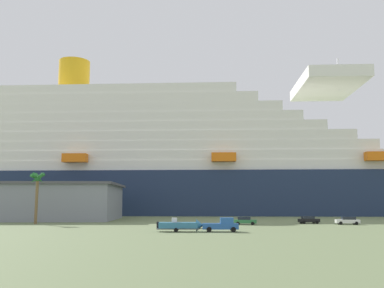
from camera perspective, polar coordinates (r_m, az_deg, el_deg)
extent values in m
plane|color=#66754C|center=(112.77, 2.22, -10.10)|extent=(600.00, 600.00, 0.00)
cube|color=#1E2D4C|center=(156.58, -4.93, -6.66)|extent=(211.85, 35.70, 15.03)
cube|color=white|center=(157.02, -4.90, -3.30)|extent=(186.45, 32.70, 3.38)
cube|color=white|center=(157.96, -6.40, -2.08)|extent=(175.15, 31.91, 3.38)
cube|color=white|center=(159.07, -7.88, -0.87)|extent=(168.80, 31.05, 3.38)
cube|color=white|center=(160.36, -9.35, 0.32)|extent=(163.29, 30.54, 3.38)
cube|color=white|center=(161.82, -10.78, 1.49)|extent=(152.80, 29.72, 3.38)
cube|color=white|center=(163.45, -12.19, 2.64)|extent=(145.75, 29.09, 3.38)
cube|color=white|center=(165.24, -13.58, 3.76)|extent=(140.65, 28.59, 3.38)
cube|color=white|center=(167.18, -14.93, 4.86)|extent=(132.84, 28.32, 3.38)
cube|color=white|center=(169.27, -16.26, 5.93)|extent=(126.63, 27.68, 3.38)
cube|color=white|center=(166.13, 17.65, 7.55)|extent=(21.74, 35.60, 4.00)
cylinder|color=yellow|center=(170.62, -15.48, 8.57)|extent=(11.73, 11.73, 12.62)
cylinder|color=silver|center=(168.31, 19.00, 8.83)|extent=(0.80, 0.80, 12.00)
cube|color=orange|center=(146.67, -15.39, -1.81)|extent=(8.05, 3.34, 2.80)
cube|color=orange|center=(139.16, 4.26, -1.76)|extent=(8.05, 3.34, 2.80)
cube|color=orange|center=(148.60, 23.65, -1.51)|extent=(8.05, 3.34, 2.80)
cube|color=gray|center=(119.31, -20.02, -7.40)|extent=(42.73, 30.60, 8.78)
cube|color=#4C4C51|center=(119.39, -19.92, -5.15)|extent=(44.44, 31.83, 0.60)
cube|color=#2659A5|center=(68.09, 3.81, -10.92)|extent=(5.65, 2.13, 0.90)
cube|color=#2659A5|center=(68.11, 4.66, -10.15)|extent=(2.06, 1.89, 0.90)
cube|color=#26333F|center=(68.16, 5.24, -10.22)|extent=(0.14, 1.68, 0.63)
cylinder|color=black|center=(69.24, 5.42, -11.22)|extent=(0.81, 0.30, 0.80)
cylinder|color=black|center=(67.25, 5.56, -11.33)|extent=(0.81, 0.30, 0.80)
cylinder|color=black|center=(69.04, 2.25, -11.26)|extent=(0.81, 0.30, 0.80)
cylinder|color=black|center=(67.05, 2.30, -11.37)|extent=(0.81, 0.30, 0.80)
cube|color=#595960|center=(68.09, -1.86, -11.25)|extent=(6.66, 2.13, 0.16)
cube|color=#595960|center=(68.02, 1.50, -11.26)|extent=(2.17, 0.17, 0.10)
cylinder|color=black|center=(69.20, -2.07, -11.32)|extent=(0.65, 0.24, 0.64)
cylinder|color=black|center=(67.02, -2.16, -11.44)|extent=(0.65, 0.24, 0.64)
cube|color=teal|center=(68.05, -1.85, -10.81)|extent=(6.07, 2.33, 0.90)
cone|color=teal|center=(67.99, 1.07, -10.81)|extent=(1.25, 2.00, 1.97)
cube|color=silver|center=(68.05, -2.37, -10.13)|extent=(0.82, 1.02, 0.70)
cube|color=black|center=(68.27, -4.59, -10.78)|extent=(0.37, 0.51, 1.10)
cylinder|color=brown|center=(97.18, -20.08, -7.20)|extent=(0.62, 0.62, 9.54)
cone|color=#287233|center=(97.18, -19.73, -4.35)|extent=(0.85, 3.21, 2.09)
cone|color=#287233|center=(97.49, -19.74, -4.35)|extent=(2.82, 2.57, 2.24)
cone|color=#287233|center=(97.69, -19.87, -4.35)|extent=(2.90, 0.85, 2.65)
cone|color=#287233|center=(97.59, -20.12, -4.34)|extent=(1.87, 3.26, 1.85)
cone|color=#287233|center=(97.31, -20.19, -4.33)|extent=(1.87, 3.18, 2.15)
cone|color=#287233|center=(96.95, -20.04, -4.32)|extent=(3.04, 0.79, 2.43)
cone|color=#287233|center=(96.92, -19.91, -4.33)|extent=(2.90, 2.20, 2.49)
sphere|color=#287233|center=(97.31, -19.95, -4.40)|extent=(1.10, 1.10, 1.10)
cube|color=#2D723F|center=(88.94, 7.17, -10.24)|extent=(4.78, 2.59, 0.70)
cube|color=#1E232D|center=(88.93, 7.02, -9.84)|extent=(2.79, 2.05, 0.55)
cylinder|color=black|center=(89.73, 8.20, -10.42)|extent=(0.69, 0.33, 0.66)
cylinder|color=black|center=(87.93, 8.11, -10.48)|extent=(0.69, 0.33, 0.66)
cylinder|color=black|center=(90.00, 6.27, -10.44)|extent=(0.69, 0.33, 0.66)
cylinder|color=black|center=(88.21, 6.14, -10.50)|extent=(0.69, 0.33, 0.66)
cube|color=white|center=(94.65, 20.07, -9.68)|extent=(4.83, 2.29, 0.70)
cube|color=#1E232D|center=(94.68, 20.19, -9.30)|extent=(2.75, 1.94, 0.55)
cylinder|color=black|center=(93.38, 19.28, -9.96)|extent=(0.67, 0.27, 0.66)
cylinder|color=black|center=(95.27, 19.02, -9.92)|extent=(0.67, 0.27, 0.66)
cylinder|color=black|center=(94.10, 21.15, -9.86)|extent=(0.67, 0.27, 0.66)
cylinder|color=black|center=(95.98, 20.85, -9.82)|extent=(0.67, 0.27, 0.66)
cube|color=#264C99|center=(106.99, -15.96, -9.57)|extent=(4.54, 2.05, 0.70)
cube|color=#1E232D|center=(107.05, -16.06, -9.23)|extent=(2.58, 1.75, 0.55)
cylinder|color=black|center=(107.31, -15.05, -9.79)|extent=(0.67, 0.26, 0.66)
cylinder|color=black|center=(105.64, -15.39, -9.81)|extent=(0.67, 0.26, 0.66)
cylinder|color=black|center=(108.37, -16.52, -9.71)|extent=(0.67, 0.26, 0.66)
cylinder|color=black|center=(106.71, -16.88, -9.73)|extent=(0.67, 0.26, 0.66)
cube|color=black|center=(96.27, 15.36, -9.83)|extent=(4.58, 2.44, 0.70)
cube|color=#1E232D|center=(96.17, 15.23, -9.47)|extent=(2.66, 1.97, 0.55)
cylinder|color=black|center=(97.66, 15.96, -9.98)|extent=(0.69, 0.32, 0.66)
cylinder|color=black|center=(96.00, 16.38, -10.01)|extent=(0.69, 0.32, 0.66)
cylinder|color=black|center=(96.60, 14.37, -10.06)|extent=(0.69, 0.32, 0.66)
cylinder|color=black|center=(94.92, 14.76, -10.10)|extent=(0.69, 0.32, 0.66)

